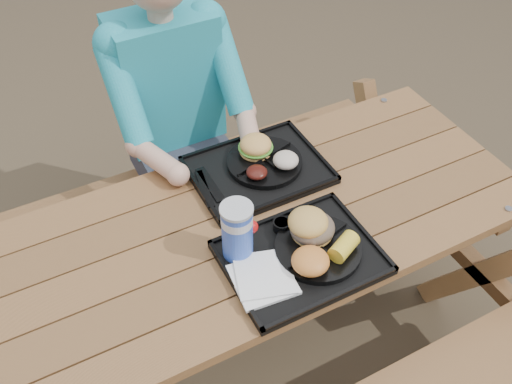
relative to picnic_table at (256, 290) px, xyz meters
name	(u,v)px	position (x,y,z in m)	size (l,w,h in m)	color
ground	(256,343)	(0.00, 0.00, -0.38)	(60.00, 60.00, 0.00)	#999999
picnic_table	(256,290)	(0.00, 0.00, 0.00)	(1.80, 1.49, 0.75)	#999999
tray_near	(301,258)	(0.05, -0.20, 0.39)	(0.45, 0.35, 0.02)	black
tray_far	(258,171)	(0.11, 0.19, 0.39)	(0.45, 0.35, 0.02)	black
plate_near	(318,248)	(0.10, -0.21, 0.41)	(0.26, 0.26, 0.02)	black
plate_far	(265,162)	(0.14, 0.20, 0.41)	(0.26, 0.26, 0.02)	black
napkin_stack	(263,279)	(-0.10, -0.23, 0.40)	(0.17, 0.17, 0.02)	white
soda_cup	(237,232)	(-0.11, -0.10, 0.49)	(0.09, 0.09, 0.18)	blue
condiment_bbq	(281,225)	(0.05, -0.08, 0.41)	(0.05, 0.05, 0.03)	black
condiment_mustard	(298,217)	(0.11, -0.07, 0.41)	(0.05, 0.05, 0.03)	yellow
sandwich	(313,219)	(0.11, -0.16, 0.48)	(0.13, 0.13, 0.13)	gold
mac_cheese	(310,261)	(0.04, -0.26, 0.44)	(0.11, 0.11, 0.06)	orange
corn_cob	(344,247)	(0.15, -0.26, 0.44)	(0.09, 0.09, 0.05)	yellow
cutlery_far	(210,184)	(-0.07, 0.20, 0.40)	(0.03, 0.18, 0.01)	black
burger	(256,141)	(0.13, 0.25, 0.47)	(0.11, 0.11, 0.10)	#E8A752
baked_beans	(257,172)	(0.08, 0.15, 0.43)	(0.07, 0.07, 0.03)	#46130E
potato_salad	(286,160)	(0.19, 0.15, 0.44)	(0.09, 0.09, 0.05)	beige
diner	(175,129)	(-0.01, 0.69, 0.27)	(0.48, 0.84, 1.28)	#1A9BBC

